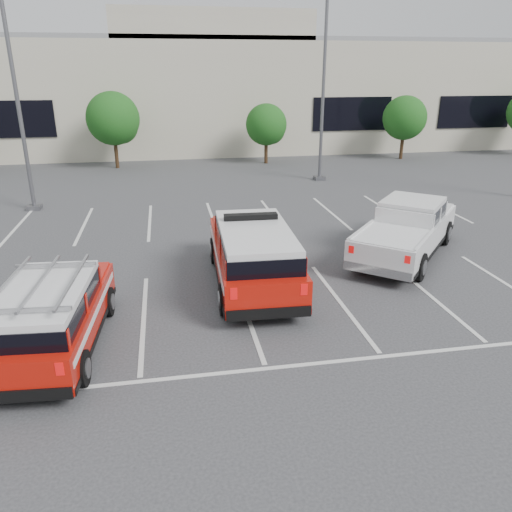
{
  "coord_description": "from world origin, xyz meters",
  "views": [
    {
      "loc": [
        -1.88,
        -11.98,
        6.14
      ],
      "look_at": [
        0.54,
        1.33,
        1.05
      ],
      "focal_mm": 35.0,
      "sensor_mm": 36.0,
      "label": 1
    }
  ],
  "objects_px": {
    "light_pole_left": "(16,92)",
    "fire_chief_suv": "(253,259)",
    "tree_mid_left": "(115,120)",
    "tree_right": "(405,119)",
    "tree_mid_right": "(267,126)",
    "convention_building": "(186,87)",
    "ladder_suv": "(53,320)",
    "light_pole_mid": "(323,87)",
    "white_pickup": "(406,234)"
  },
  "relations": [
    {
      "from": "light_pole_mid",
      "to": "white_pickup",
      "type": "height_order",
      "value": "light_pole_mid"
    },
    {
      "from": "convention_building",
      "to": "tree_mid_left",
      "type": "height_order",
      "value": "convention_building"
    },
    {
      "from": "light_pole_left",
      "to": "ladder_suv",
      "type": "xyz_separation_m",
      "value": [
        3.37,
        -13.21,
        -4.41
      ]
    },
    {
      "from": "convention_building",
      "to": "ladder_suv",
      "type": "height_order",
      "value": "convention_building"
    },
    {
      "from": "tree_right",
      "to": "light_pole_left",
      "type": "distance_m",
      "value": 25.3
    },
    {
      "from": "convention_building",
      "to": "fire_chief_suv",
      "type": "bearing_deg",
      "value": -89.39
    },
    {
      "from": "fire_chief_suv",
      "to": "tree_mid_left",
      "type": "bearing_deg",
      "value": 106.98
    },
    {
      "from": "tree_mid_right",
      "to": "light_pole_left",
      "type": "height_order",
      "value": "light_pole_left"
    },
    {
      "from": "tree_mid_left",
      "to": "ladder_suv",
      "type": "height_order",
      "value": "tree_mid_left"
    },
    {
      "from": "light_pole_left",
      "to": "light_pole_mid",
      "type": "relative_size",
      "value": 1.0
    },
    {
      "from": "convention_building",
      "to": "light_pole_left",
      "type": "bearing_deg",
      "value": -112.39
    },
    {
      "from": "light_pole_left",
      "to": "fire_chief_suv",
      "type": "height_order",
      "value": "light_pole_left"
    },
    {
      "from": "convention_building",
      "to": "ladder_suv",
      "type": "distance_m",
      "value": 33.65
    },
    {
      "from": "tree_mid_right",
      "to": "ladder_suv",
      "type": "bearing_deg",
      "value": -112.7
    },
    {
      "from": "light_pole_left",
      "to": "ladder_suv",
      "type": "distance_m",
      "value": 14.33
    },
    {
      "from": "tree_mid_left",
      "to": "tree_right",
      "type": "relative_size",
      "value": 1.1
    },
    {
      "from": "tree_mid_left",
      "to": "tree_mid_right",
      "type": "xyz_separation_m",
      "value": [
        10.0,
        -0.0,
        -0.54
      ]
    },
    {
      "from": "fire_chief_suv",
      "to": "ladder_suv",
      "type": "xyz_separation_m",
      "value": [
        -5.14,
        -2.85,
        -0.08
      ]
    },
    {
      "from": "white_pickup",
      "to": "tree_mid_right",
      "type": "bearing_deg",
      "value": 134.22
    },
    {
      "from": "tree_right",
      "to": "light_pole_mid",
      "type": "bearing_deg",
      "value": -143.23
    },
    {
      "from": "tree_mid_left",
      "to": "tree_right",
      "type": "distance_m",
      "value": 20.0
    },
    {
      "from": "tree_mid_left",
      "to": "tree_mid_right",
      "type": "height_order",
      "value": "tree_mid_left"
    },
    {
      "from": "tree_mid_left",
      "to": "light_pole_mid",
      "type": "height_order",
      "value": "light_pole_mid"
    },
    {
      "from": "tree_mid_left",
      "to": "white_pickup",
      "type": "distance_m",
      "value": 21.93
    },
    {
      "from": "tree_mid_right",
      "to": "fire_chief_suv",
      "type": "bearing_deg",
      "value": -102.67
    },
    {
      "from": "tree_right",
      "to": "ladder_suv",
      "type": "xyz_separation_m",
      "value": [
        -19.73,
        -23.25,
        -2.0
      ]
    },
    {
      "from": "tree_mid_left",
      "to": "tree_mid_right",
      "type": "bearing_deg",
      "value": -0.0
    },
    {
      "from": "convention_building",
      "to": "tree_mid_right",
      "type": "distance_m",
      "value": 11.2
    },
    {
      "from": "tree_mid_right",
      "to": "tree_right",
      "type": "height_order",
      "value": "tree_right"
    },
    {
      "from": "light_pole_mid",
      "to": "light_pole_left",
      "type": "bearing_deg",
      "value": -165.07
    },
    {
      "from": "light_pole_mid",
      "to": "fire_chief_suv",
      "type": "bearing_deg",
      "value": -114.34
    },
    {
      "from": "tree_mid_right",
      "to": "tree_mid_left",
      "type": "bearing_deg",
      "value": 180.0
    },
    {
      "from": "fire_chief_suv",
      "to": "convention_building",
      "type": "bearing_deg",
      "value": 92.73
    },
    {
      "from": "convention_building",
      "to": "fire_chief_suv",
      "type": "relative_size",
      "value": 9.96
    },
    {
      "from": "fire_chief_suv",
      "to": "ladder_suv",
      "type": "height_order",
      "value": "fire_chief_suv"
    },
    {
      "from": "tree_mid_left",
      "to": "fire_chief_suv",
      "type": "distance_m",
      "value": 21.22
    },
    {
      "from": "tree_right",
      "to": "light_pole_left",
      "type": "bearing_deg",
      "value": -156.49
    },
    {
      "from": "convention_building",
      "to": "light_pole_left",
      "type": "xyz_separation_m",
      "value": [
        -8.18,
        -19.86,
        0.47
      ]
    },
    {
      "from": "light_pole_left",
      "to": "fire_chief_suv",
      "type": "bearing_deg",
      "value": -50.61
    },
    {
      "from": "convention_building",
      "to": "light_pole_left",
      "type": "relative_size",
      "value": 5.86
    },
    {
      "from": "fire_chief_suv",
      "to": "light_pole_mid",
      "type": "bearing_deg",
      "value": 67.78
    },
    {
      "from": "convention_building",
      "to": "fire_chief_suv",
      "type": "distance_m",
      "value": 30.47
    },
    {
      "from": "fire_chief_suv",
      "to": "ladder_suv",
      "type": "bearing_deg",
      "value": -148.87
    },
    {
      "from": "white_pickup",
      "to": "light_pole_mid",
      "type": "bearing_deg",
      "value": 127.22
    },
    {
      "from": "white_pickup",
      "to": "light_pole_left",
      "type": "bearing_deg",
      "value": -170.72
    },
    {
      "from": "light_pole_left",
      "to": "tree_right",
      "type": "bearing_deg",
      "value": 23.51
    },
    {
      "from": "tree_mid_left",
      "to": "white_pickup",
      "type": "relative_size",
      "value": 0.8
    },
    {
      "from": "white_pickup",
      "to": "ladder_suv",
      "type": "bearing_deg",
      "value": -116.62
    },
    {
      "from": "light_pole_mid",
      "to": "tree_right",
      "type": "bearing_deg",
      "value": 36.77
    },
    {
      "from": "light_pole_left",
      "to": "white_pickup",
      "type": "relative_size",
      "value": 1.7
    }
  ]
}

